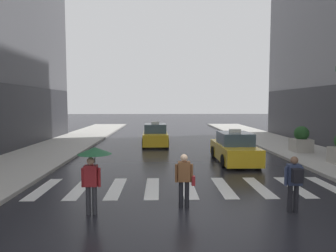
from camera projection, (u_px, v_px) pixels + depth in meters
name	position (u px, v px, depth m)	size (l,w,h in m)	color
ground_plane	(199.00, 219.00, 7.99)	(160.00, 160.00, 0.00)	black
crosswalk_markings	(188.00, 187.00, 10.98)	(11.30, 2.80, 0.01)	silver
taxi_lead	(234.00, 149.00, 15.71)	(1.94, 4.54, 1.80)	gold
taxi_second	(155.00, 136.00, 22.19)	(2.00, 4.57, 1.80)	gold
pedestrian_with_umbrella	(93.00, 162.00, 8.24)	(0.96, 0.96, 1.94)	#333338
pedestrian_with_backpack	(294.00, 180.00, 8.38)	(0.55, 0.43, 1.65)	black
pedestrian_with_handbag	(184.00, 178.00, 8.79)	(0.60, 0.24, 1.65)	black
planter_mid_block	(301.00, 140.00, 18.23)	(1.10, 1.10, 1.60)	#A8A399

